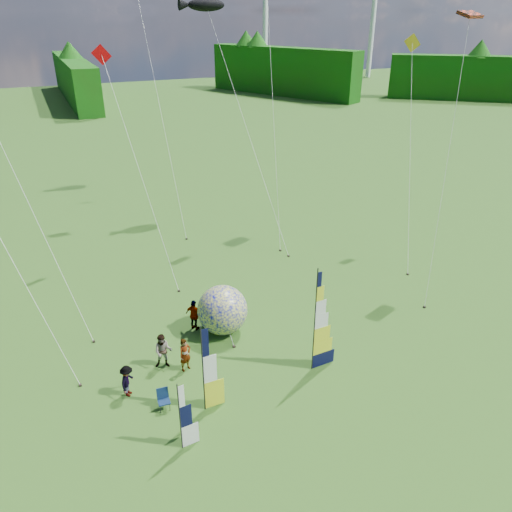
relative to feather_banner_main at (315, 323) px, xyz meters
name	(u,v)px	position (x,y,z in m)	size (l,w,h in m)	color
ground	(317,408)	(-1.09, -2.33, -2.53)	(220.00, 220.00, 0.00)	#447C23
treeline_ring	(322,329)	(-1.09, -2.33, 1.47)	(210.00, 210.00, 8.00)	#10590E
turbine_left	(374,10)	(68.91, 92.67, 12.47)	(8.00, 1.20, 30.00)	silver
turbine_right	(265,10)	(43.91, 99.67, 12.47)	(8.00, 1.20, 30.00)	silver
feather_banner_main	(315,323)	(0.00, 0.00, 0.00)	(1.36, 0.10, 5.06)	black
side_banner_left	(203,371)	(-5.36, -0.46, -0.54)	(1.09, 0.10, 3.97)	yellow
side_banner_far	(180,418)	(-6.81, -2.06, -1.05)	(0.89, 0.10, 2.96)	white
bol_inflatable	(222,310)	(-2.69, 4.52, -1.25)	(2.56, 2.56, 2.56)	#000491
spectator_a	(185,355)	(-5.33, 2.34, -1.70)	(0.60, 0.39, 1.65)	#66594C
spectator_b	(163,351)	(-6.19, 2.96, -1.66)	(0.84, 0.41, 1.73)	#66594C
spectator_c	(127,381)	(-8.08, 1.70, -1.78)	(0.96, 0.36, 1.49)	#66594C
spectator_d	(194,315)	(-3.96, 5.26, -1.67)	(1.01, 0.41, 1.72)	#66594C
camp_chair	(164,400)	(-6.90, 0.24, -2.07)	(0.53, 0.53, 0.92)	#0C1F3D
kite_whale	(245,112)	(4.14, 17.58, 5.93)	(3.81, 16.66, 16.92)	black
kite_rainbow_delta	(16,164)	(-10.86, 10.36, 5.77)	(8.72, 13.14, 16.60)	red
kite_parafoil	(450,147)	(10.74, 4.54, 5.74)	(8.34, 8.62, 16.53)	#B02E14
small_kite_red	(139,163)	(-4.42, 13.60, 4.24)	(3.62, 10.57, 13.54)	#BD0308
small_kite_orange	(274,103)	(5.22, 15.20, 6.82)	(4.55, 9.32, 18.70)	#DF5424
small_kite_yellow	(411,148)	(12.05, 9.04, 4.47)	(5.97, 9.05, 14.00)	gold
small_kite_green	(159,99)	(-1.04, 21.24, 6.61)	(2.67, 12.33, 18.28)	green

